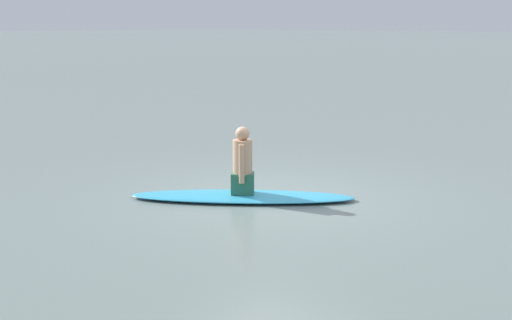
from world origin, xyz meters
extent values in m
plane|color=slate|center=(0.00, 0.00, 0.00)|extent=(400.00, 400.00, 0.00)
ellipsoid|color=#339EC6|center=(0.26, 0.42, 0.05)|extent=(3.08, 2.65, 0.09)
cube|color=#26664C|center=(0.26, 0.42, 0.25)|extent=(0.42, 0.41, 0.31)
cylinder|color=tan|center=(0.26, 0.42, 0.64)|extent=(0.40, 0.40, 0.51)
sphere|color=tan|center=(0.26, 0.42, 0.98)|extent=(0.20, 0.20, 0.20)
cylinder|color=tan|center=(0.15, 0.56, 0.57)|extent=(0.11, 0.11, 0.56)
cylinder|color=tan|center=(0.36, 0.29, 0.57)|extent=(0.11, 0.11, 0.56)
camera|label=1|loc=(-6.43, 7.74, 2.55)|focal=48.77mm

